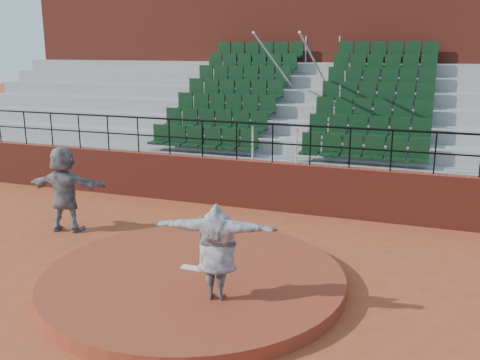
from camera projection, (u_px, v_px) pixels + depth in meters
name	position (u px, v px, depth m)	size (l,w,h in m)	color
ground	(194.00, 285.00, 9.80)	(90.00, 90.00, 0.00)	#A04524
pitchers_mound	(194.00, 279.00, 9.77)	(5.50, 5.50, 0.25)	maroon
pitching_rubber	(197.00, 269.00, 9.87)	(0.60, 0.15, 0.03)	white
boundary_wall	(272.00, 186.00, 14.20)	(24.00, 0.30, 1.30)	maroon
wall_railing	(273.00, 135.00, 13.86)	(24.04, 0.05, 1.03)	black
seating_deck	(304.00, 136.00, 17.33)	(24.00, 5.97, 4.63)	gray
press_box_facade	(330.00, 65.00, 20.43)	(24.00, 3.00, 7.10)	maroon
pitcher	(217.00, 251.00, 8.57)	(1.98, 0.54, 1.61)	black
fielder	(65.00, 189.00, 12.48)	(1.89, 0.60, 2.03)	black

